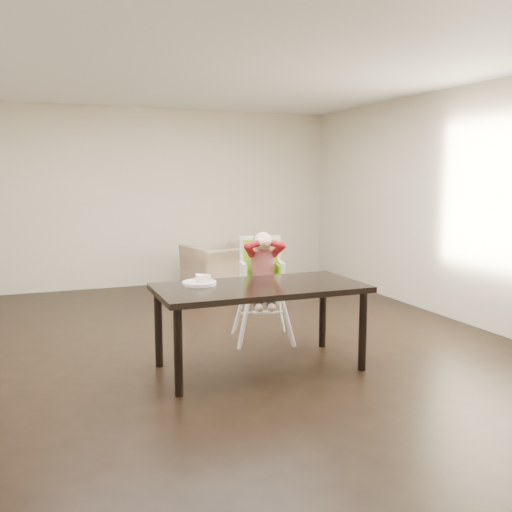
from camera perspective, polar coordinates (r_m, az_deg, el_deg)
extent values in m
plane|color=black|center=(5.74, -4.32, -9.14)|extent=(7.00, 7.00, 0.00)
cube|color=beige|center=(8.90, -11.07, 5.70)|extent=(6.00, 0.02, 2.70)
cube|color=beige|center=(2.39, 20.76, -0.79)|extent=(6.00, 0.02, 2.70)
cube|color=beige|center=(6.98, 19.90, 4.75)|extent=(0.02, 7.00, 2.70)
cube|color=white|center=(5.57, -4.63, 18.43)|extent=(6.00, 7.00, 0.02)
cube|color=black|center=(4.96, 0.37, -3.21)|extent=(1.80, 0.90, 0.05)
cylinder|color=black|center=(4.47, -7.78, -9.51)|extent=(0.07, 0.07, 0.70)
cylinder|color=black|center=(5.09, 10.62, -7.40)|extent=(0.07, 0.07, 0.70)
cylinder|color=black|center=(5.17, -9.73, -7.14)|extent=(0.07, 0.07, 0.70)
cylinder|color=black|center=(5.71, 6.69, -5.61)|extent=(0.07, 0.07, 0.70)
cylinder|color=white|center=(5.67, -1.16, -6.20)|extent=(0.05, 0.05, 0.60)
cylinder|color=white|center=(5.73, 3.11, -6.04)|extent=(0.05, 0.05, 0.60)
cylinder|color=white|center=(6.08, -1.65, -5.21)|extent=(0.05, 0.05, 0.60)
cylinder|color=white|center=(6.14, 2.33, -5.08)|extent=(0.05, 0.05, 0.60)
cube|color=white|center=(5.84, 0.66, -2.76)|extent=(0.50, 0.47, 0.05)
cube|color=#8BDA1B|center=(5.83, 0.67, -2.40)|extent=(0.41, 0.39, 0.03)
cube|color=white|center=(5.96, 0.43, -0.15)|extent=(0.43, 0.15, 0.45)
cube|color=#8BDA1B|center=(5.93, 0.47, -0.29)|extent=(0.36, 0.10, 0.41)
cube|color=black|center=(5.84, -0.08, -0.42)|extent=(0.08, 0.19, 0.02)
cube|color=black|center=(5.86, 1.26, -0.39)|extent=(0.08, 0.19, 0.02)
cylinder|color=#B61514|center=(5.80, 0.67, -0.85)|extent=(0.30, 0.30, 0.29)
sphere|color=beige|center=(5.75, 0.70, 1.43)|extent=(0.23, 0.23, 0.19)
ellipsoid|color=brown|center=(5.77, 0.66, 1.67)|extent=(0.23, 0.23, 0.15)
sphere|color=beige|center=(5.64, 0.49, 1.36)|extent=(0.10, 0.10, 0.09)
sphere|color=beige|center=(5.66, 1.24, 1.38)|extent=(0.10, 0.10, 0.09)
cylinder|color=white|center=(5.00, -5.68, -2.75)|extent=(0.32, 0.32, 0.02)
torus|color=white|center=(5.00, -5.69, -2.61)|extent=(0.32, 0.32, 0.01)
imported|color=tan|center=(8.55, -3.33, -0.34)|extent=(1.16, 0.90, 0.89)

